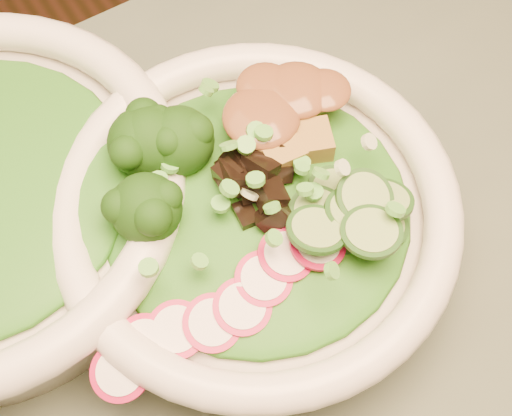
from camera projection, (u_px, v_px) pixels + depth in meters
dining_table at (480, 328)px, 0.63m from camera, size 1.20×0.80×0.75m
salad_bowl at (256, 222)px, 0.50m from camera, size 0.28×0.28×0.08m
lettuce_bed at (256, 207)px, 0.48m from camera, size 0.21×0.21×0.02m
broccoli_florets at (160, 180)px, 0.47m from camera, size 0.10×0.10×0.05m
radish_slices at (237, 300)px, 0.45m from camera, size 0.12×0.08×0.02m
cucumber_slices at (357, 220)px, 0.46m from camera, size 0.09×0.09×0.04m
mushroom_heap at (260, 181)px, 0.48m from camera, size 0.09×0.09×0.04m
tofu_cubes at (279, 119)px, 0.50m from camera, size 0.11×0.09×0.04m
peanut_sauce at (279, 108)px, 0.49m from camera, size 0.07×0.06×0.02m
scallion_garnish at (256, 189)px, 0.46m from camera, size 0.20×0.20×0.02m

